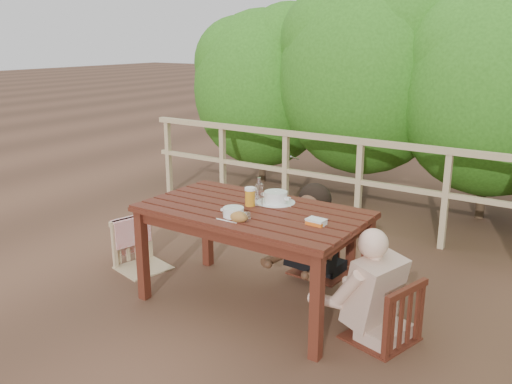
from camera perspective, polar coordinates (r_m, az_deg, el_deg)
The scene contains 16 objects.
ground at distance 4.38m, azimuth -0.37°, elevation -11.55°, with size 60.00×60.00×0.00m, color brown.
table at distance 4.22m, azimuth -0.38°, elevation -6.91°, with size 1.66×0.93×0.77m, color #411A10.
chair_left at distance 4.93m, azimuth -11.94°, elevation -3.38°, with size 0.42×0.42×0.84m, color tan.
chair_far at distance 4.77m, azimuth 6.99°, elevation -3.14°, with size 0.47×0.47×0.94m, color #411A10.
chair_right at distance 3.82m, azimuth 13.18°, elevation -9.07°, with size 0.43×0.43×0.87m, color #411A10.
woman at distance 4.74m, azimuth 7.18°, elevation -1.10°, with size 0.52×0.64×1.29m, color black, non-canonical shape.
diner_right at distance 3.73m, azimuth 13.81°, elevation -6.33°, with size 0.51×0.63×1.28m, color tan, non-canonical shape.
railing at distance 5.85m, azimuth 10.69°, elevation 0.64°, with size 5.60×0.10×1.01m, color tan.
hedge_row at distance 6.66m, azimuth 18.84°, elevation 14.08°, with size 6.60×1.60×3.80m, color #2A6117, non-canonical shape.
soup_near at distance 3.89m, azimuth -2.37°, elevation -2.22°, with size 0.25×0.25×0.08m, color silver.
soup_far at distance 4.22m, azimuth 2.07°, elevation -0.61°, with size 0.30×0.30×0.10m, color silver.
bread_roll at distance 3.81m, azimuth -1.80°, elevation -2.64°, with size 0.13×0.10×0.08m, color olive.
beer_glass at distance 4.13m, azimuth -0.62°, elevation -0.58°, with size 0.08×0.08×0.16m, color gold.
bottle at distance 4.09m, azimuth 0.33°, elevation -0.12°, with size 0.06×0.06×0.24m, color silver.
tumbler at distance 3.80m, azimuth -1.07°, elevation -2.72°, with size 0.06×0.06×0.08m, color silver.
butter_tub at distance 3.75m, azimuth 6.30°, elevation -3.22°, with size 0.13×0.09×0.06m, color silver.
Camera 1 is at (2.19, -3.21, 2.02)m, focal length 38.27 mm.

